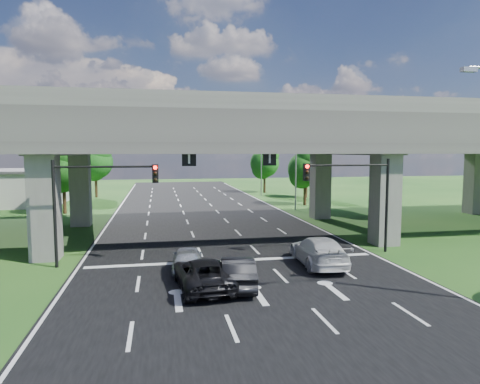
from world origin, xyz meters
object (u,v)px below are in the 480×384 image
object	(u,v)px
streetlight_far	(292,157)
car_trailing	(203,274)
signal_left	(95,192)
car_white	(319,251)
signal_right	(356,188)
car_dark	(237,272)
car_silver	(187,259)
streetlight_beyond	(259,156)

from	to	relation	value
streetlight_far	car_trailing	size ratio (longest dim) A/B	1.96
signal_left	car_white	size ratio (longest dim) A/B	1.09
signal_right	signal_left	xyz separation A→B (m)	(-15.65, 0.00, 0.00)
signal_left	car_dark	distance (m)	9.52
car_silver	car_dark	distance (m)	3.82
streetlight_beyond	car_silver	world-z (taller)	streetlight_beyond
signal_right	car_trailing	size ratio (longest dim) A/B	1.18
signal_left	car_trailing	distance (m)	8.32
car_silver	car_dark	world-z (taller)	car_dark
signal_right	signal_left	bearing A→B (deg)	180.00
signal_right	streetlight_far	size ratio (longest dim) A/B	0.60
car_white	car_silver	bearing A→B (deg)	2.45
signal_right	streetlight_beyond	size ratio (longest dim) A/B	0.60
car_dark	car_trailing	bearing A→B (deg)	4.31
streetlight_beyond	car_dark	size ratio (longest dim) A/B	2.26
car_trailing	signal_right	bearing A→B (deg)	-157.55
streetlight_beyond	car_dark	distance (m)	43.07
car_dark	car_white	world-z (taller)	car_white
car_dark	signal_left	bearing A→B (deg)	-30.04
signal_right	car_dark	xyz separation A→B (m)	(-8.54, -5.32, -3.43)
car_trailing	signal_left	bearing A→B (deg)	-48.69
signal_left	car_white	xyz separation A→B (m)	(12.35, -2.30, -3.36)
streetlight_beyond	signal_right	bearing A→B (deg)	-93.61
signal_left	car_silver	xyz separation A→B (m)	(4.95, -2.17, -3.48)
signal_left	streetlight_beyond	world-z (taller)	streetlight_beyond
car_white	streetlight_beyond	bearing A→B (deg)	-94.86
streetlight_beyond	car_dark	world-z (taller)	streetlight_beyond
streetlight_far	car_silver	distance (m)	26.25
signal_right	car_white	xyz separation A→B (m)	(-3.30, -2.30, -3.36)
streetlight_far	car_white	size ratio (longest dim) A/B	1.82
car_silver	car_white	bearing A→B (deg)	-176.54
signal_right	car_white	bearing A→B (deg)	-145.18
signal_right	streetlight_beyond	world-z (taller)	streetlight_beyond
car_silver	streetlight_beyond	bearing A→B (deg)	-104.32
streetlight_beyond	car_trailing	distance (m)	43.45
signal_right	car_trailing	distance (m)	11.97
car_silver	car_trailing	size ratio (longest dim) A/B	0.78
car_white	car_trailing	distance (m)	7.49
car_silver	signal_left	bearing A→B (deg)	-19.28
signal_left	car_dark	world-z (taller)	signal_left
streetlight_far	streetlight_beyond	xyz separation A→B (m)	(0.00, 16.00, 0.00)
streetlight_beyond	car_trailing	bearing A→B (deg)	-106.79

